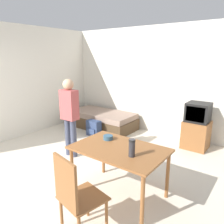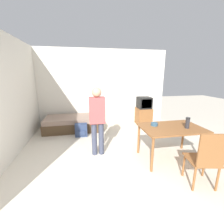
# 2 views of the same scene
# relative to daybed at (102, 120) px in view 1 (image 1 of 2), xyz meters

# --- Properties ---
(ground_plane) EXTENTS (20.00, 20.00, 0.00)m
(ground_plane) POSITION_rel_daybed_xyz_m (0.88, -3.33, -0.22)
(ground_plane) COLOR beige
(wall_back) EXTENTS (5.17, 0.06, 2.70)m
(wall_back) POSITION_rel_daybed_xyz_m (0.88, 0.58, 1.13)
(wall_back) COLOR silver
(wall_back) RESTS_ON ground_plane
(wall_left) EXTENTS (0.06, 4.88, 2.70)m
(wall_left) POSITION_rel_daybed_xyz_m (-1.24, -1.39, 1.13)
(wall_left) COLOR silver
(wall_left) RESTS_ON ground_plane
(daybed) EXTENTS (1.88, 0.94, 0.45)m
(daybed) POSITION_rel_daybed_xyz_m (0.00, 0.00, 0.00)
(daybed) COLOR #4C3823
(daybed) RESTS_ON ground_plane
(tv) EXTENTS (0.52, 0.51, 1.01)m
(tv) POSITION_rel_daybed_xyz_m (2.54, 0.14, 0.26)
(tv) COLOR brown
(tv) RESTS_ON ground_plane
(dining_table) EXTENTS (1.28, 0.84, 0.74)m
(dining_table) POSITION_rel_daybed_xyz_m (2.16, -2.25, 0.43)
(dining_table) COLOR brown
(dining_table) RESTS_ON ground_plane
(wooden_chair) EXTENTS (0.53, 0.53, 0.99)m
(wooden_chair) POSITION_rel_daybed_xyz_m (2.22, -3.16, 0.32)
(wooden_chair) COLOR brown
(wooden_chair) RESTS_ON ground_plane
(person_standing) EXTENTS (0.34, 0.21, 1.56)m
(person_standing) POSITION_rel_daybed_xyz_m (0.64, -1.76, 0.67)
(person_standing) COLOR #3D4256
(person_standing) RESTS_ON ground_plane
(thermos_flask) EXTENTS (0.09, 0.09, 0.23)m
(thermos_flask) POSITION_rel_daybed_xyz_m (2.44, -2.37, 0.64)
(thermos_flask) COLOR #2D2D33
(thermos_flask) RESTS_ON dining_table
(mate_bowl) EXTENTS (0.15, 0.15, 0.06)m
(mate_bowl) POSITION_rel_daybed_xyz_m (1.84, -2.10, 0.55)
(mate_bowl) COLOR #335670
(mate_bowl) RESTS_ON dining_table
(backpack) EXTENTS (0.36, 0.23, 0.39)m
(backpack) POSITION_rel_daybed_xyz_m (0.24, -0.63, -0.03)
(backpack) COLOR navy
(backpack) RESTS_ON ground_plane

